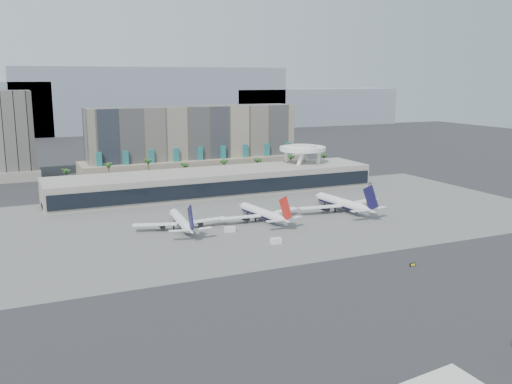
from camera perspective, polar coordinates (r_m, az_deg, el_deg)
name	(u,v)px	position (r m, az deg, el deg)	size (l,w,h in m)	color
ground	(324,251)	(201.45, 6.77, -5.88)	(900.00, 900.00, 0.00)	#232326
apron_pad	(259,216)	(248.39, 0.25, -2.46)	(260.00, 130.00, 0.06)	#5B5B59
mountain_ridge	(125,105)	(647.90, -12.94, 8.52)	(680.00, 60.00, 70.00)	gray
hotel	(194,147)	(358.82, -6.21, 4.51)	(140.00, 30.00, 42.00)	gray
office_tower	(10,141)	(366.38, -23.39, 4.75)	(30.00, 30.00, 52.00)	black
terminal	(215,181)	(296.73, -4.13, 1.09)	(170.00, 32.50, 14.50)	#B1AB9B
saucer_structure	(303,151)	(323.01, 4.68, 4.07)	(26.00, 26.00, 21.89)	white
palm_row	(205,164)	(331.08, -5.10, 2.85)	(157.80, 2.80, 13.10)	brown
airliner_left	(182,221)	(228.29, -7.45, -2.92)	(38.58, 39.84, 13.75)	white
airliner_centre	(262,213)	(239.83, 0.65, -2.12)	(38.49, 39.87, 13.81)	white
airliner_right	(343,203)	(259.48, 8.66, -1.11)	(43.24, 44.68, 15.43)	white
service_vehicle_a	(230,229)	(223.90, -2.64, -3.75)	(4.34, 2.12, 2.12)	silver
service_vehicle_b	(276,241)	(208.58, 2.01, -4.90)	(4.01, 2.29, 2.06)	silver
taxiway_sign	(413,265)	(191.21, 15.40, -7.01)	(2.39, 0.47, 1.08)	black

